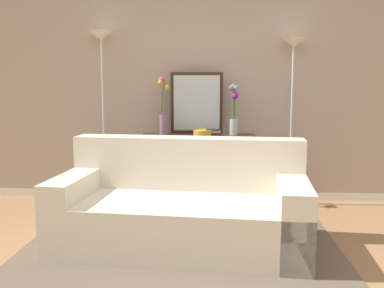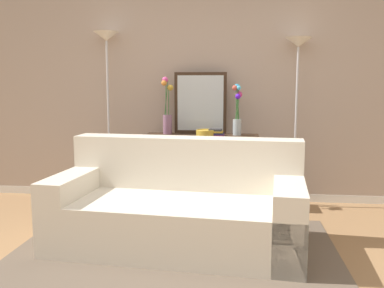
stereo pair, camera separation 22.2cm
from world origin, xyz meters
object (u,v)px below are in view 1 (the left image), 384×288
(vase_tall_flowers, at_px, (164,112))
(floor_lamp_left, at_px, (102,69))
(console_table, at_px, (198,158))
(vase_short_flowers, at_px, (234,111))
(wall_mirror, at_px, (197,103))
(couch, at_px, (182,209))
(floor_lamp_right, at_px, (293,75))
(fruit_bowl, at_px, (203,133))
(book_row_under_console, at_px, (166,200))
(book_stack, at_px, (213,133))

(vase_tall_flowers, bearing_deg, floor_lamp_left, 174.59)
(console_table, xyz_separation_m, vase_short_flowers, (0.38, 0.01, 0.52))
(console_table, xyz_separation_m, wall_mirror, (-0.03, 0.14, 0.59))
(couch, distance_m, floor_lamp_right, 2.04)
(floor_lamp_right, distance_m, fruit_bowl, 1.16)
(wall_mirror, relative_size, vase_tall_flowers, 1.08)
(console_table, relative_size, floor_lamp_left, 0.64)
(console_table, relative_size, book_row_under_console, 4.27)
(floor_lamp_left, distance_m, floor_lamp_right, 2.10)
(vase_short_flowers, bearing_deg, fruit_bowl, -161.35)
(floor_lamp_left, xyz_separation_m, book_stack, (1.24, -0.20, -0.68))
(console_table, xyz_separation_m, floor_lamp_left, (-1.08, 0.11, 0.97))
(floor_lamp_right, relative_size, book_row_under_console, 6.35)
(vase_short_flowers, relative_size, fruit_bowl, 2.63)
(couch, distance_m, console_table, 1.20)
(couch, xyz_separation_m, book_row_under_console, (-0.28, 1.18, -0.25))
(couch, distance_m, vase_tall_flowers, 1.45)
(vase_tall_flowers, distance_m, book_row_under_console, 0.98)
(fruit_bowl, bearing_deg, console_table, 118.80)
(couch, relative_size, floor_lamp_right, 1.15)
(vase_tall_flowers, bearing_deg, vase_short_flowers, -2.25)
(wall_mirror, bearing_deg, couch, -92.48)
(floor_lamp_left, xyz_separation_m, floor_lamp_right, (2.10, 0.00, -0.07))
(vase_tall_flowers, relative_size, fruit_bowl, 3.00)
(vase_tall_flowers, relative_size, book_row_under_console, 2.17)
(vase_tall_flowers, xyz_separation_m, book_row_under_console, (0.02, -0.04, -0.98))
(floor_lamp_right, bearing_deg, console_table, -173.91)
(wall_mirror, height_order, book_row_under_console, wall_mirror)
(floor_lamp_right, bearing_deg, fruit_bowl, -167.88)
(vase_short_flowers, distance_m, book_row_under_console, 1.25)
(floor_lamp_left, height_order, floor_lamp_right, floor_lamp_left)
(fruit_bowl, distance_m, book_stack, 0.11)
(floor_lamp_right, distance_m, book_stack, 1.07)
(vase_tall_flowers, bearing_deg, book_row_under_console, -63.68)
(floor_lamp_right, xyz_separation_m, book_row_under_console, (-1.38, -0.11, -1.39))
(fruit_bowl, relative_size, book_row_under_console, 0.72)
(vase_short_flowers, xyz_separation_m, book_row_under_console, (-0.75, -0.01, -1.00))
(vase_tall_flowers, bearing_deg, book_stack, -14.26)
(vase_tall_flowers, xyz_separation_m, fruit_bowl, (0.44, -0.14, -0.21))
(console_table, xyz_separation_m, floor_lamp_right, (1.02, 0.11, 0.90))
(couch, xyz_separation_m, book_stack, (0.25, 1.08, 0.53))
(couch, relative_size, fruit_bowl, 10.09)
(vase_tall_flowers, bearing_deg, couch, -76.06)
(fruit_bowl, xyz_separation_m, book_stack, (0.11, 0.00, 0.00))
(floor_lamp_left, xyz_separation_m, vase_short_flowers, (1.46, -0.10, -0.45))
(floor_lamp_left, distance_m, wall_mirror, 1.12)
(wall_mirror, bearing_deg, fruit_bowl, -70.89)
(couch, height_order, floor_lamp_left, floor_lamp_left)
(couch, bearing_deg, book_row_under_console, 103.45)
(couch, xyz_separation_m, wall_mirror, (0.06, 1.31, 0.83))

